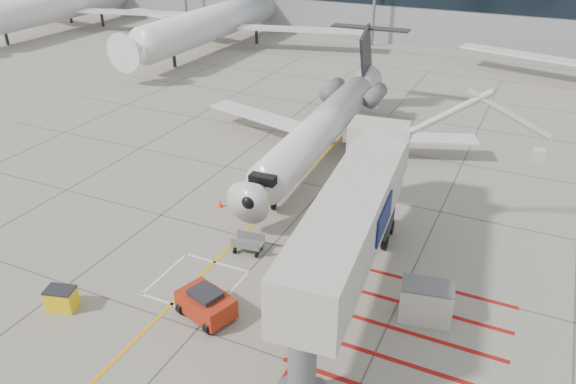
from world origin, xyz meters
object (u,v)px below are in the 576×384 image
at_px(regional_jet, 312,119).
at_px(pushback_tug, 206,303).
at_px(spill_bin, 62,299).
at_px(jet_bridge, 348,234).

height_order(regional_jet, pushback_tug, regional_jet).
xyz_separation_m(pushback_tug, spill_bin, (-6.72, -2.50, -0.21)).
bearing_deg(regional_jet, jet_bridge, -63.50).
bearing_deg(jet_bridge, spill_bin, -157.53).
distance_m(regional_jet, pushback_tug, 18.00).
xyz_separation_m(regional_jet, jet_bridge, (7.61, -13.62, 0.05)).
height_order(regional_jet, spill_bin, regional_jet).
distance_m(regional_jet, jet_bridge, 15.60).
height_order(regional_jet, jet_bridge, jet_bridge).
bearing_deg(regional_jet, spill_bin, -105.71).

